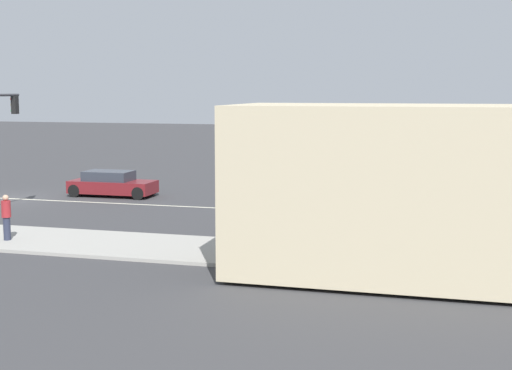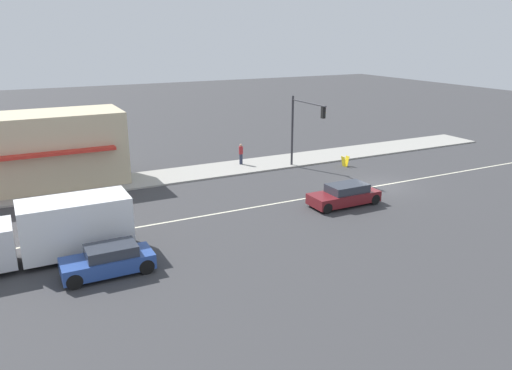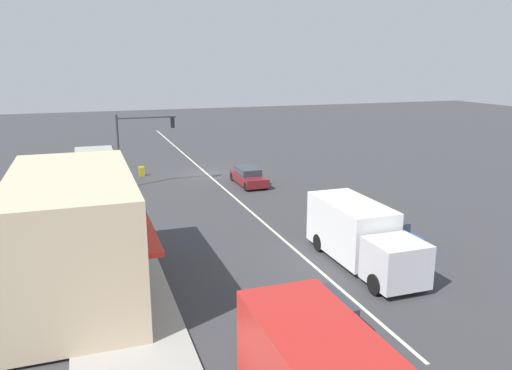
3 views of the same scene
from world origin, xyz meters
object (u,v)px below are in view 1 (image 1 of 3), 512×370
Objects in this scene: pedestrian at (6,216)px; delivery_truck at (440,179)px; coupe_blue at (404,187)px; sedan_maroon at (112,184)px.

delivery_truck reaches higher than pedestrian.
pedestrian is 0.23× the size of delivery_truck.
coupe_blue is (-2.80, -1.81, -0.81)m from delivery_truck.
pedestrian is 19.91m from coupe_blue.
pedestrian reaches higher than sedan_maroon.
sedan_maroon is at bearing -90.00° from delivery_truck.
pedestrian reaches higher than coupe_blue.
delivery_truck is 1.65× the size of sedan_maroon.
delivery_truck is 17.01m from sedan_maroon.
delivery_truck is 1.86× the size of coupe_blue.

